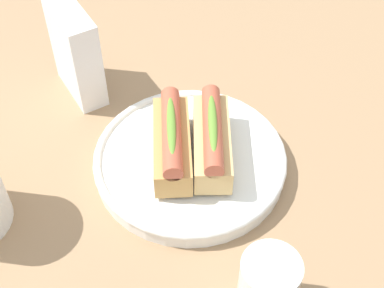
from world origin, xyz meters
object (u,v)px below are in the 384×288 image
Objects in this scene: hotdog_front at (212,139)px; hotdog_back at (172,141)px; napkin_box at (76,53)px; water_glass at (267,288)px; serving_bowl at (192,160)px.

hotdog_front is 1.00× the size of hotdog_back.
napkin_box is at bearing 31.26° from hotdog_front.
water_glass is at bearing -171.97° from hotdog_back.
hotdog_front and hotdog_back have the same top height.
serving_bowl is 1.73× the size of hotdog_back.
water_glass reaches higher than serving_bowl.
water_glass is at bearing -175.60° from napkin_box.
hotdog_front is at bearing -105.71° from serving_bowl.
napkin_box is (0.45, 0.12, 0.04)m from water_glass.
hotdog_back reaches higher than serving_bowl.
water_glass is 0.60× the size of napkin_box.
hotdog_back is (0.01, 0.03, 0.04)m from serving_bowl.
hotdog_front is at bearing -105.71° from hotdog_back.
hotdog_front reaches higher than serving_bowl.
napkin_box reaches higher than hotdog_back.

